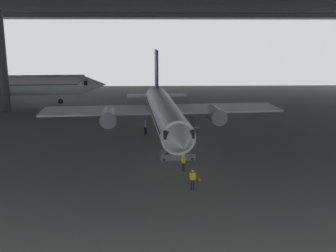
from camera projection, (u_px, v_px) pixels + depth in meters
ground_plane at (174, 148)px, 45.27m from camera, size 110.00×110.00×0.00m
hangar_structure at (170, 3)px, 54.87m from camera, size 121.00×99.00×17.39m
airplane_main at (164, 112)px, 49.27m from camera, size 31.36×32.40×10.32m
boarding_stairs at (178, 152)px, 41.15m from camera, size 4.07×1.80×4.42m
crew_worker_near_nose at (193, 178)px, 32.89m from camera, size 0.55×0.24×1.77m
crew_worker_by_stairs at (183, 161)px, 37.34m from camera, size 0.37×0.48×1.70m
airplane_distant at (4, 86)px, 72.24m from camera, size 36.45×35.19×11.41m
traffic_cone_orange at (199, 178)px, 34.89m from camera, size 0.36×0.36×0.60m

